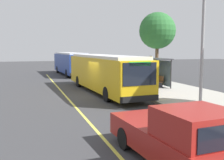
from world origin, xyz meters
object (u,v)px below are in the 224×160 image
object	(u,v)px
pickup_truck	(180,138)
waiting_bench	(157,81)
transit_bus_second	(71,63)
pedestrian_commuter	(145,79)
transit_bus_main	(104,72)
route_sign_post	(151,69)

from	to	relation	value
pickup_truck	waiting_bench	size ratio (longest dim) A/B	3.46
transit_bus_second	pedestrian_commuter	world-z (taller)	transit_bus_second
transit_bus_second	pickup_truck	size ratio (longest dim) A/B	2.01
transit_bus_main	transit_bus_second	bearing A→B (deg)	-179.54
transit_bus_main	waiting_bench	bearing A→B (deg)	98.82
pickup_truck	waiting_bench	world-z (taller)	pickup_truck
transit_bus_second	route_sign_post	size ratio (longest dim) A/B	3.97
transit_bus_second	route_sign_post	world-z (taller)	same
transit_bus_main	pedestrian_commuter	size ratio (longest dim) A/B	7.37
transit_bus_main	pedestrian_commuter	world-z (taller)	transit_bus_main
transit_bus_second	route_sign_post	xyz separation A→B (m)	(18.06, 2.96, 0.34)
waiting_bench	transit_bus_main	bearing A→B (deg)	-81.18
route_sign_post	pickup_truck	bearing A→B (deg)	-22.26
pedestrian_commuter	route_sign_post	bearing A→B (deg)	12.01
transit_bus_second	waiting_bench	distance (m)	15.71
transit_bus_main	transit_bus_second	size ratio (longest dim) A/B	1.12
transit_bus_main	waiting_bench	distance (m)	5.26
pedestrian_commuter	transit_bus_second	bearing A→B (deg)	-170.82
transit_bus_second	pedestrian_commuter	bearing A→B (deg)	9.18
waiting_bench	transit_bus_second	bearing A→B (deg)	-160.53
transit_bus_second	waiting_bench	xyz separation A→B (m)	(14.78, 5.23, -0.98)
transit_bus_main	route_sign_post	distance (m)	3.78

